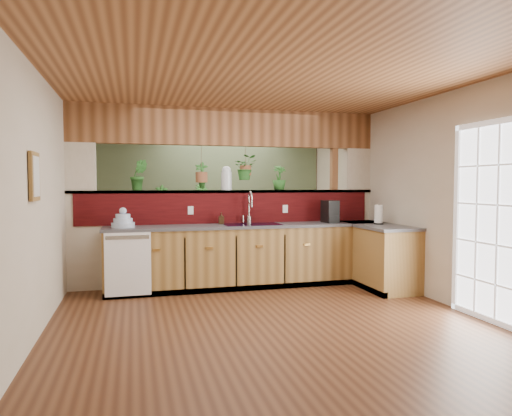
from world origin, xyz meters
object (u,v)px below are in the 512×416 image
object	(u,v)px
coffee_maker	(330,212)
paper_towel	(379,215)
soap_dispenser	(221,218)
dish_stack	(123,221)
shelving_console	(187,236)
faucet	(249,206)
glass_jar	(226,178)

from	to	relation	value
coffee_maker	paper_towel	bearing A→B (deg)	-39.39
soap_dispenser	dish_stack	bearing A→B (deg)	-172.19
dish_stack	shelving_console	size ratio (longest dim) A/B	0.20
soap_dispenser	shelving_console	world-z (taller)	soap_dispenser
faucet	dish_stack	bearing A→B (deg)	-174.21
dish_stack	shelving_console	bearing A→B (deg)	64.38
paper_towel	glass_jar	xyz separation A→B (m)	(-2.07, 0.83, 0.53)
faucet	shelving_console	distance (m)	2.32
coffee_maker	dish_stack	bearing A→B (deg)	178.31
soap_dispenser	paper_towel	distance (m)	2.28
faucet	soap_dispenser	world-z (taller)	faucet
soap_dispenser	shelving_console	size ratio (longest dim) A/B	0.11
soap_dispenser	glass_jar	world-z (taller)	glass_jar
glass_jar	shelving_console	bearing A→B (deg)	101.46
faucet	soap_dispenser	distance (m)	0.46
faucet	coffee_maker	distance (m)	1.23
soap_dispenser	glass_jar	size ratio (longest dim) A/B	0.48
paper_towel	coffee_maker	bearing A→B (deg)	142.34
dish_stack	shelving_console	xyz separation A→B (m)	(1.10, 2.30, -0.48)
dish_stack	glass_jar	world-z (taller)	glass_jar
dish_stack	glass_jar	distance (m)	1.65
shelving_console	dish_stack	bearing A→B (deg)	-122.94
soap_dispenser	paper_towel	world-z (taller)	paper_towel
dish_stack	paper_towel	distance (m)	3.59
glass_jar	paper_towel	bearing A→B (deg)	-21.89
glass_jar	shelving_console	xyz separation A→B (m)	(-0.39, 1.90, -1.07)
faucet	shelving_console	bearing A→B (deg)	107.95
dish_stack	paper_towel	bearing A→B (deg)	-6.90
faucet	soap_dispenser	size ratio (longest dim) A/B	2.79
dish_stack	coffee_maker	distance (m)	3.00
glass_jar	shelving_console	world-z (taller)	glass_jar
faucet	paper_towel	bearing A→B (deg)	-19.07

